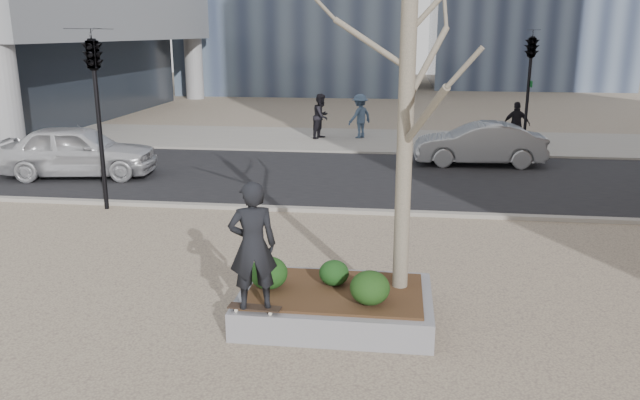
# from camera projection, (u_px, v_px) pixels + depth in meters

# --- Properties ---
(ground) EXTENTS (120.00, 120.00, 0.00)m
(ground) POSITION_uv_depth(u_px,v_px,m) (273.00, 315.00, 10.02)
(ground) COLOR tan
(ground) RESTS_ON ground
(street) EXTENTS (60.00, 8.00, 0.02)m
(street) POSITION_uv_depth(u_px,v_px,m) (337.00, 176.00, 19.59)
(street) COLOR black
(street) RESTS_ON ground
(far_sidewalk) EXTENTS (60.00, 6.00, 0.02)m
(far_sidewalk) POSITION_uv_depth(u_px,v_px,m) (353.00, 140.00, 26.29)
(far_sidewalk) COLOR gray
(far_sidewalk) RESTS_ON ground
(planter) EXTENTS (3.00, 2.00, 0.45)m
(planter) POSITION_uv_depth(u_px,v_px,m) (335.00, 306.00, 9.83)
(planter) COLOR gray
(planter) RESTS_ON ground
(planter_mulch) EXTENTS (2.70, 1.70, 0.04)m
(planter_mulch) POSITION_uv_depth(u_px,v_px,m) (335.00, 291.00, 9.77)
(planter_mulch) COLOR #382314
(planter_mulch) RESTS_ON planter
(sycamore_tree) EXTENTS (2.80, 2.80, 6.60)m
(sycamore_tree) POSITION_uv_depth(u_px,v_px,m) (407.00, 75.00, 9.07)
(sycamore_tree) COLOR gray
(sycamore_tree) RESTS_ON planter_mulch
(shrub_left) EXTENTS (0.60, 0.60, 0.51)m
(shrub_left) POSITION_uv_depth(u_px,v_px,m) (269.00, 273.00, 9.78)
(shrub_left) COLOR #153811
(shrub_left) RESTS_ON planter_mulch
(shrub_middle) EXTENTS (0.48, 0.48, 0.41)m
(shrub_middle) POSITION_uv_depth(u_px,v_px,m) (334.00, 273.00, 9.92)
(shrub_middle) COLOR #103512
(shrub_middle) RESTS_ON planter_mulch
(shrub_right) EXTENTS (0.59, 0.59, 0.51)m
(shrub_right) POSITION_uv_depth(u_px,v_px,m) (370.00, 288.00, 9.21)
(shrub_right) COLOR #143912
(shrub_right) RESTS_ON planter_mulch
(skateboard) EXTENTS (0.79, 0.26, 0.08)m
(skateboard) POSITION_uv_depth(u_px,v_px,m) (255.00, 309.00, 9.10)
(skateboard) COLOR black
(skateboard) RESTS_ON planter
(skateboarder) EXTENTS (0.79, 0.64, 1.88)m
(skateboarder) POSITION_uv_depth(u_px,v_px,m) (253.00, 246.00, 8.84)
(skateboarder) COLOR black
(skateboarder) RESTS_ON skateboard
(police_car) EXTENTS (5.00, 2.61, 1.62)m
(police_car) POSITION_uv_depth(u_px,v_px,m) (78.00, 151.00, 19.36)
(police_car) COLOR silver
(police_car) RESTS_ON street
(car_silver) EXTENTS (4.37, 1.65, 1.43)m
(car_silver) POSITION_uv_depth(u_px,v_px,m) (479.00, 144.00, 21.16)
(car_silver) COLOR gray
(car_silver) RESTS_ON street
(pedestrian_a) EXTENTS (0.99, 1.11, 1.88)m
(pedestrian_a) POSITION_uv_depth(u_px,v_px,m) (321.00, 116.00, 26.32)
(pedestrian_a) COLOR black
(pedestrian_a) RESTS_ON far_sidewalk
(pedestrian_b) EXTENTS (1.31, 1.35, 1.85)m
(pedestrian_b) POSITION_uv_depth(u_px,v_px,m) (360.00, 116.00, 26.46)
(pedestrian_b) COLOR #384C65
(pedestrian_b) RESTS_ON far_sidewalk
(pedestrian_c) EXTENTS (1.05, 0.47, 1.78)m
(pedestrian_c) POSITION_uv_depth(u_px,v_px,m) (516.00, 125.00, 24.27)
(pedestrian_c) COLOR black
(pedestrian_c) RESTS_ON far_sidewalk
(traffic_light_near) EXTENTS (0.60, 2.48, 4.50)m
(traffic_light_near) POSITION_uv_depth(u_px,v_px,m) (99.00, 122.00, 15.47)
(traffic_light_near) COLOR black
(traffic_light_near) RESTS_ON ground
(traffic_light_far) EXTENTS (0.60, 2.48, 4.50)m
(traffic_light_far) POSITION_uv_depth(u_px,v_px,m) (528.00, 93.00, 22.61)
(traffic_light_far) COLOR black
(traffic_light_far) RESTS_ON ground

